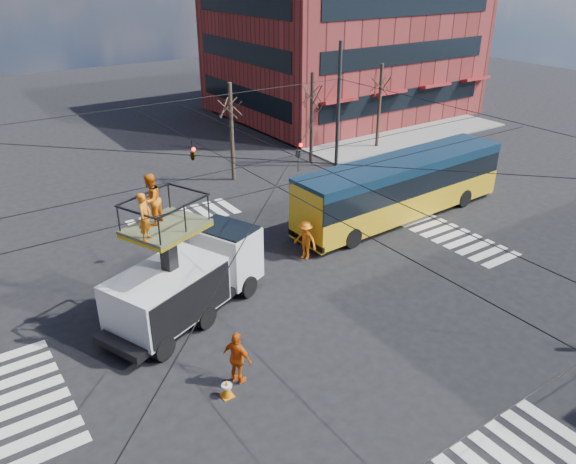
# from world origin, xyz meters

# --- Properties ---
(ground) EXTENTS (120.00, 120.00, 0.00)m
(ground) POSITION_xyz_m (0.00, 0.00, 0.00)
(ground) COLOR black
(ground) RESTS_ON ground
(sidewalk_ne) EXTENTS (18.00, 18.00, 0.12)m
(sidewalk_ne) POSITION_xyz_m (21.00, 21.00, 0.06)
(sidewalk_ne) COLOR slate
(sidewalk_ne) RESTS_ON ground
(crosswalks) EXTENTS (22.40, 22.40, 0.02)m
(crosswalks) POSITION_xyz_m (0.00, 0.00, 0.01)
(crosswalks) COLOR silver
(crosswalks) RESTS_ON ground
(building_ne) EXTENTS (20.06, 16.06, 14.00)m
(building_ne) POSITION_xyz_m (21.98, 23.98, 7.00)
(building_ne) COLOR maroon
(building_ne) RESTS_ON ground
(overhead_network) EXTENTS (24.24, 24.24, 8.00)m
(overhead_network) POSITION_xyz_m (-0.07, 0.40, 4.29)
(overhead_network) COLOR #2D2D30
(overhead_network) RESTS_ON ground
(tree_a) EXTENTS (2.00, 2.00, 6.00)m
(tree_a) POSITION_xyz_m (5.00, 13.50, 4.63)
(tree_a) COLOR #382B21
(tree_a) RESTS_ON ground
(tree_b) EXTENTS (2.00, 2.00, 6.00)m
(tree_b) POSITION_xyz_m (11.00, 13.50, 4.63)
(tree_b) COLOR #382B21
(tree_b) RESTS_ON ground
(tree_c) EXTENTS (2.00, 2.00, 6.00)m
(tree_c) POSITION_xyz_m (17.00, 13.50, 4.63)
(tree_c) COLOR #382B21
(tree_c) RESTS_ON ground
(utility_truck) EXTENTS (7.35, 4.80, 5.90)m
(utility_truck) POSITION_xyz_m (-3.68, 1.52, 1.98)
(utility_truck) COLOR black
(utility_truck) RESTS_ON ground
(city_bus) EXTENTS (13.00, 3.11, 3.20)m
(city_bus) POSITION_xyz_m (9.56, 3.58, 1.73)
(city_bus) COLOR gold
(city_bus) RESTS_ON ground
(traffic_cone) EXTENTS (0.36, 0.36, 0.64)m
(traffic_cone) POSITION_xyz_m (-4.74, -3.42, 0.32)
(traffic_cone) COLOR orange
(traffic_cone) RESTS_ON ground
(worker_ground) EXTENTS (0.84, 1.19, 1.88)m
(worker_ground) POSITION_xyz_m (-4.10, -3.02, 0.94)
(worker_ground) COLOR #D4560D
(worker_ground) RESTS_ON ground
(flagger) EXTENTS (1.02, 1.35, 1.85)m
(flagger) POSITION_xyz_m (2.63, 2.60, 0.92)
(flagger) COLOR orange
(flagger) RESTS_ON ground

